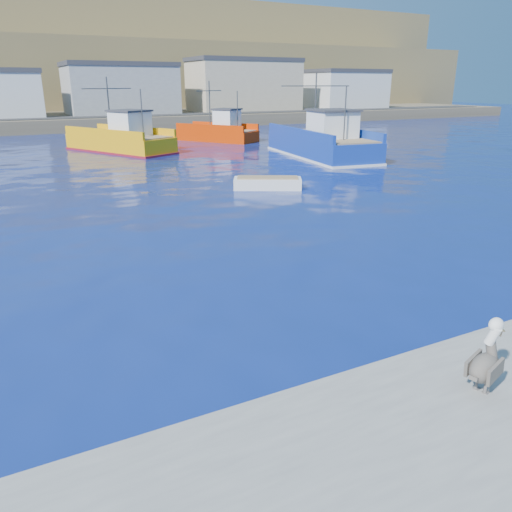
{
  "coord_description": "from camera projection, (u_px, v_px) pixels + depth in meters",
  "views": [
    {
      "loc": [
        -7.57,
        -9.76,
        5.86
      ],
      "look_at": [
        -1.32,
        2.32,
        1.14
      ],
      "focal_mm": 35.0,
      "sensor_mm": 36.0,
      "label": 1
    }
  ],
  "objects": [
    {
      "name": "ground",
      "position": [
        339.0,
        314.0,
        13.4
      ],
      "size": [
        260.0,
        260.0,
        0.0
      ],
      "primitive_type": "plane",
      "color": "#071554",
      "rests_on": "ground"
    },
    {
      "name": "dock_bollards",
      "position": [
        460.0,
        342.0,
        10.59
      ],
      "size": [
        36.2,
        0.2,
        0.3
      ],
      "color": "#4C4C4C",
      "rests_on": "dock"
    },
    {
      "name": "far_shore",
      "position": [
        22.0,
        67.0,
        102.07
      ],
      "size": [
        200.0,
        81.0,
        24.0
      ],
      "color": "brown",
      "rests_on": "ground"
    },
    {
      "name": "trawler_yellow_b",
      "position": [
        122.0,
        140.0,
        44.79
      ],
      "size": [
        8.32,
        11.69,
        6.49
      ],
      "color": "orange",
      "rests_on": "ground"
    },
    {
      "name": "trawler_blue",
      "position": [
        322.0,
        143.0,
        41.66
      ],
      "size": [
        6.36,
        13.45,
        6.73
      ],
      "color": "navy",
      "rests_on": "ground"
    },
    {
      "name": "boat_orange",
      "position": [
        219.0,
        131.0,
        53.1
      ],
      "size": [
        7.42,
        8.95,
        6.12
      ],
      "color": "red",
      "rests_on": "ground"
    },
    {
      "name": "skiff_mid",
      "position": [
        268.0,
        184.0,
        29.18
      ],
      "size": [
        4.09,
        3.06,
        0.85
      ],
      "color": "silver",
      "rests_on": "ground"
    },
    {
      "name": "pelican",
      "position": [
        486.0,
        361.0,
        9.01
      ],
      "size": [
        1.14,
        0.64,
        1.42
      ],
      "color": "#595451",
      "rests_on": "dock"
    }
  ]
}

